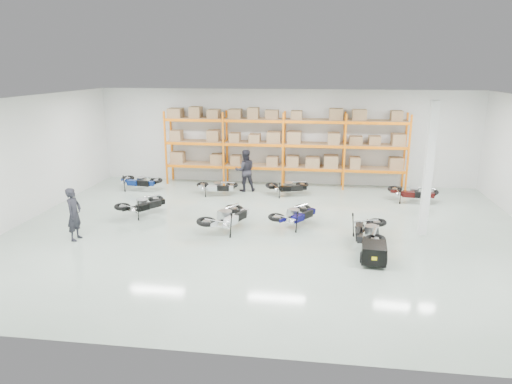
# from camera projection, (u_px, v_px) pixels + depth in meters

# --- Properties ---
(room) EXTENTS (18.00, 18.00, 18.00)m
(room) POSITION_uv_depth(u_px,v_px,m) (269.00, 169.00, 15.14)
(room) COLOR #A6B9AA
(room) RESTS_ON ground
(pallet_rack) EXTENTS (11.28, 0.98, 3.62)m
(pallet_rack) POSITION_uv_depth(u_px,v_px,m) (284.00, 139.00, 21.29)
(pallet_rack) COLOR orange
(pallet_rack) RESTS_ON ground
(structural_column) EXTENTS (0.25, 0.25, 4.50)m
(structural_column) POSITION_uv_depth(u_px,v_px,m) (428.00, 170.00, 14.95)
(structural_column) COLOR white
(structural_column) RESTS_ON ground
(moto_blue_centre) EXTENTS (1.77, 1.96, 1.15)m
(moto_blue_centre) POSITION_uv_depth(u_px,v_px,m) (295.00, 211.00, 16.21)
(moto_blue_centre) COLOR #08074A
(moto_blue_centre) RESTS_ON ground
(moto_silver_left) EXTENTS (1.72, 2.24, 1.30)m
(moto_silver_left) POSITION_uv_depth(u_px,v_px,m) (227.00, 213.00, 15.79)
(moto_silver_left) COLOR silver
(moto_silver_left) RESTS_ON ground
(moto_black_far_left) EXTENTS (1.76, 1.95, 1.15)m
(moto_black_far_left) POSITION_uv_depth(u_px,v_px,m) (142.00, 201.00, 17.43)
(moto_black_far_left) COLOR black
(moto_black_far_left) RESTS_ON ground
(moto_touring_right) EXTENTS (1.22, 2.02, 1.23)m
(moto_touring_right) POSITION_uv_depth(u_px,v_px,m) (369.00, 227.00, 14.57)
(moto_touring_right) COLOR black
(moto_touring_right) RESTS_ON ground
(trailer) EXTENTS (0.77, 1.47, 0.61)m
(trailer) POSITION_uv_depth(u_px,v_px,m) (374.00, 253.00, 13.11)
(trailer) COLOR black
(trailer) RESTS_ON ground
(moto_back_a) EXTENTS (1.89, 1.15, 1.15)m
(moto_back_a) POSITION_uv_depth(u_px,v_px,m) (139.00, 179.00, 20.95)
(moto_back_a) COLOR navy
(moto_back_a) RESTS_ON ground
(moto_back_b) EXTENTS (1.65, 0.91, 1.03)m
(moto_back_b) POSITION_uv_depth(u_px,v_px,m) (217.00, 184.00, 20.18)
(moto_back_b) COLOR #B5BCC0
(moto_back_b) RESTS_ON ground
(moto_back_c) EXTENTS (1.83, 1.24, 1.08)m
(moto_back_c) POSITION_uv_depth(u_px,v_px,m) (288.00, 184.00, 20.09)
(moto_back_c) COLOR black
(moto_back_c) RESTS_ON ground
(moto_back_d) EXTENTS (1.89, 1.16, 1.14)m
(moto_back_d) POSITION_uv_depth(u_px,v_px,m) (413.00, 190.00, 19.08)
(moto_back_d) COLOR #380C0B
(moto_back_d) RESTS_ON ground
(person_left) EXTENTS (0.43, 0.65, 1.76)m
(person_left) POSITION_uv_depth(u_px,v_px,m) (74.00, 214.00, 14.86)
(person_left) COLOR black
(person_left) RESTS_ON ground
(person_back) EXTENTS (1.10, 0.97, 1.91)m
(person_back) POSITION_uv_depth(u_px,v_px,m) (245.00, 170.00, 20.71)
(person_back) COLOR #222129
(person_back) RESTS_ON ground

